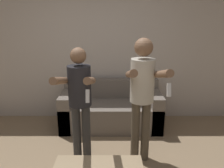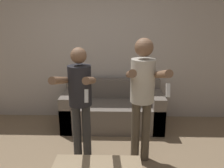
{
  "view_description": "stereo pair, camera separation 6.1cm",
  "coord_description": "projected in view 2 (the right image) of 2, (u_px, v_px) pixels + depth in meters",
  "views": [
    {
      "loc": [
        0.25,
        -1.97,
        1.83
      ],
      "look_at": [
        0.24,
        1.11,
        0.93
      ],
      "focal_mm": 35.0,
      "sensor_mm": 36.0,
      "label": 1
    },
    {
      "loc": [
        0.31,
        -1.97,
        1.83
      ],
      "look_at": [
        0.24,
        1.11,
        0.93
      ],
      "focal_mm": 35.0,
      "sensor_mm": 36.0,
      "label": 2
    }
  ],
  "objects": [
    {
      "name": "person_standing_left",
      "position": [
        80.0,
        95.0,
        2.72
      ],
      "size": [
        0.41,
        0.76,
        1.52
      ],
      "color": "#383838",
      "rests_on": "ground_plane"
    },
    {
      "name": "person_standing_right",
      "position": [
        143.0,
        89.0,
        2.68
      ],
      "size": [
        0.42,
        0.79,
        1.63
      ],
      "color": "brown",
      "rests_on": "ground_plane"
    },
    {
      "name": "wall_back",
      "position": [
        100.0,
        47.0,
        3.99
      ],
      "size": [
        6.4,
        0.06,
        2.7
      ],
      "color": "beige",
      "rests_on": "ground_plane"
    },
    {
      "name": "couch",
      "position": [
        113.0,
        110.0,
        3.88
      ],
      "size": [
        1.71,
        0.76,
        0.79
      ],
      "color": "slate",
      "rests_on": "ground_plane"
    }
  ]
}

